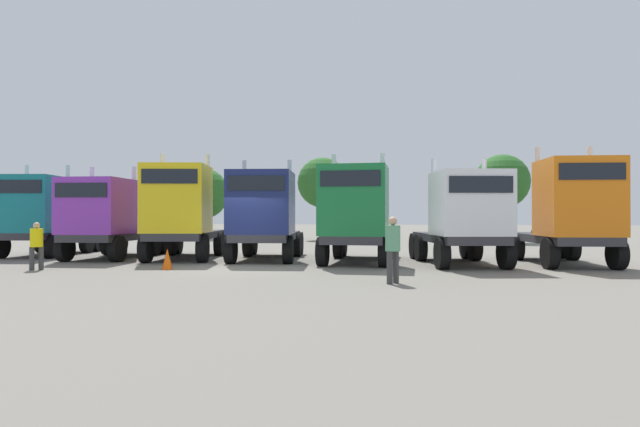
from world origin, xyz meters
The scene contains 14 objects.
ground centered at (0.00, 0.00, 0.00)m, with size 200.00×200.00×0.00m, color slate.
semi_truck_teal centered at (-10.74, 3.39, 1.86)m, with size 3.59×6.12×4.17m.
semi_truck_purple centered at (-6.89, 2.55, 1.75)m, with size 3.08×6.04×3.94m.
semi_truck_yellow centered at (-3.58, 2.81, 1.99)m, with size 3.80×6.51×4.44m.
semi_truck_navy centered at (-0.12, 3.08, 1.88)m, with size 3.40×6.26×4.15m.
semi_truck_green centered at (3.69, 2.57, 1.87)m, with size 2.63×6.16×4.24m.
semi_truck_white centered at (7.64, 2.45, 1.78)m, with size 3.73×6.17×3.97m.
semi_truck_orange centered at (11.37, 3.18, 1.96)m, with size 3.26×6.43×4.40m.
visitor_in_hivis centered at (-6.54, -1.79, 0.92)m, with size 0.56×0.56×1.60m.
visitor_with_camera centered at (5.42, -3.01, 1.04)m, with size 0.55×0.55×1.80m.
traffic_cone_mid centered at (-2.33, -0.73, 0.35)m, with size 0.36×0.36×0.70m, color #F2590C.
oak_far_left centered at (-11.29, 22.20, 3.64)m, with size 4.08×4.08×5.69m.
oak_far_centre centered at (-1.61, 22.57, 4.39)m, with size 3.85×3.85×6.34m.
oak_far_right centered at (11.36, 20.92, 4.20)m, with size 3.73×3.73×6.08m.
Camera 1 is at (6.35, -17.26, 1.80)m, focal length 29.67 mm.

